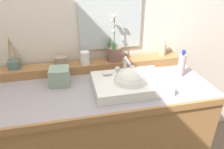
# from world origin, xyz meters

# --- Properties ---
(wall_back) EXTENTS (3.16, 0.20, 2.56)m
(wall_back) POSITION_xyz_m (0.00, 0.43, 1.28)
(wall_back) COLOR silver
(wall_back) RESTS_ON ground
(vanity_cabinet) EXTENTS (1.49, 0.66, 0.86)m
(vanity_cabinet) POSITION_xyz_m (0.00, -0.00, 0.43)
(vanity_cabinet) COLOR #A16F40
(vanity_cabinet) RESTS_ON ground
(back_ledge) EXTENTS (1.41, 0.13, 0.07)m
(back_ledge) POSITION_xyz_m (0.00, 0.25, 0.88)
(back_ledge) COLOR #A16F40
(back_ledge) RESTS_ON vanity_cabinet
(sink_basin) EXTENTS (0.48, 0.34, 0.27)m
(sink_basin) POSITION_xyz_m (0.18, -0.08, 0.88)
(sink_basin) COLOR white
(sink_basin) RESTS_ON vanity_cabinet
(soap_bar) EXTENTS (0.07, 0.04, 0.02)m
(soap_bar) POSITION_xyz_m (0.05, 0.02, 0.93)
(soap_bar) COLOR silver
(soap_bar) RESTS_ON sink_basin
(potted_plant) EXTENTS (0.11, 0.12, 0.36)m
(potted_plant) POSITION_xyz_m (0.15, 0.25, 0.99)
(potted_plant) COLOR brown
(potted_plant) RESTS_ON back_ledge
(soap_dispenser) EXTENTS (0.06, 0.06, 0.14)m
(soap_dispenser) POSITION_xyz_m (0.56, 0.27, 0.97)
(soap_dispenser) COLOR #D2C386
(soap_dispenser) RESTS_ON back_ledge
(tumbler_cup) EXTENTS (0.07, 0.07, 0.10)m
(tumbler_cup) POSITION_xyz_m (-0.08, 0.23, 0.97)
(tumbler_cup) COLOR white
(tumbler_cup) RESTS_ON back_ledge
(reed_diffuser) EXTENTS (0.09, 0.12, 0.24)m
(reed_diffuser) POSITION_xyz_m (-0.58, 0.26, 0.95)
(reed_diffuser) COLOR #4F7068
(reed_diffuser) RESTS_ON back_ledge
(trinket_box) EXTENTS (0.09, 0.07, 0.07)m
(trinket_box) POSITION_xyz_m (-0.25, 0.24, 0.95)
(trinket_box) COLOR gray
(trinket_box) RESTS_ON back_ledge
(lotion_bottle) EXTENTS (0.05, 0.05, 0.20)m
(lotion_bottle) POSITION_xyz_m (0.60, 0.02, 0.94)
(lotion_bottle) COLOR #CEA0A5
(lotion_bottle) RESTS_ON vanity_cabinet
(tissue_box) EXTENTS (0.14, 0.14, 0.12)m
(tissue_box) POSITION_xyz_m (-0.27, 0.08, 0.91)
(tissue_box) COLOR gray
(tissue_box) RESTS_ON vanity_cabinet
(mirror) EXTENTS (0.48, 0.02, 0.56)m
(mirror) POSITION_xyz_m (0.14, 0.32, 1.28)
(mirror) COLOR silver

